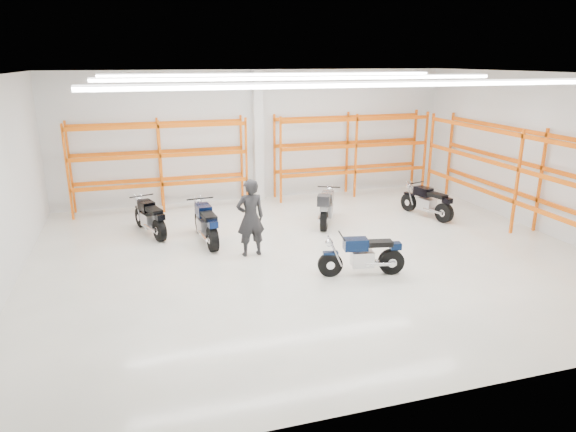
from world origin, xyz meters
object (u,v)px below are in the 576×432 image
object	(u,v)px
motorcycle_back_b	(206,225)
standing_man	(250,218)
motorcycle_main	(365,256)
motorcycle_back_c	(326,208)
structural_column	(258,136)
motorcycle_back_a	(150,218)
motorcycle_back_d	(428,203)

from	to	relation	value
motorcycle_back_b	standing_man	xyz separation A→B (m)	(0.96, -1.25, 0.48)
motorcycle_main	standing_man	world-z (taller)	standing_man
motorcycle_back_b	motorcycle_back_c	distance (m)	3.72
structural_column	motorcycle_main	bearing A→B (deg)	-84.25
motorcycle_main	standing_man	distance (m)	3.07
motorcycle_main	motorcycle_back_a	world-z (taller)	motorcycle_back_a
motorcycle_back_a	structural_column	xyz separation A→B (m)	(3.91, 2.96, 1.76)
motorcycle_back_c	structural_column	bearing A→B (deg)	108.72
motorcycle_back_b	motorcycle_back_d	xyz separation A→B (m)	(7.08, 0.35, -0.04)
motorcycle_back_b	motorcycle_back_d	size ratio (longest dim) A/B	1.11
motorcycle_back_a	structural_column	bearing A→B (deg)	37.18
motorcycle_back_a	motorcycle_back_c	xyz separation A→B (m)	(5.12, -0.61, 0.06)
structural_column	motorcycle_back_c	bearing A→B (deg)	-71.28
motorcycle_back_a	motorcycle_back_d	xyz separation A→B (m)	(8.51, -0.78, -0.01)
motorcycle_back_c	motorcycle_back_d	xyz separation A→B (m)	(3.40, -0.17, -0.06)
motorcycle_back_a	motorcycle_back_d	world-z (taller)	motorcycle_back_a
motorcycle_main	motorcycle_back_b	world-z (taller)	motorcycle_back_b
motorcycle_main	standing_man	size ratio (longest dim) A/B	1.01
motorcycle_main	motorcycle_back_b	size ratio (longest dim) A/B	0.89
standing_man	structural_column	size ratio (longest dim) A/B	0.44
motorcycle_main	motorcycle_back_c	world-z (taller)	motorcycle_back_c
motorcycle_back_a	motorcycle_back_b	size ratio (longest dim) A/B	0.91
motorcycle_main	motorcycle_back_a	distance (m)	6.40
motorcycle_back_d	standing_man	size ratio (longest dim) A/B	1.02
standing_man	motorcycle_back_a	bearing A→B (deg)	-49.44
motorcycle_main	motorcycle_back_d	xyz separation A→B (m)	(3.87, 3.61, 0.01)
motorcycle_back_c	motorcycle_back_b	bearing A→B (deg)	-171.93
standing_man	structural_column	world-z (taller)	structural_column
motorcycle_back_a	standing_man	bearing A→B (deg)	-44.86
motorcycle_back_c	structural_column	xyz separation A→B (m)	(-1.21, 3.57, 1.71)
motorcycle_back_b	structural_column	world-z (taller)	structural_column
motorcycle_back_d	motorcycle_back_a	bearing A→B (deg)	174.74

